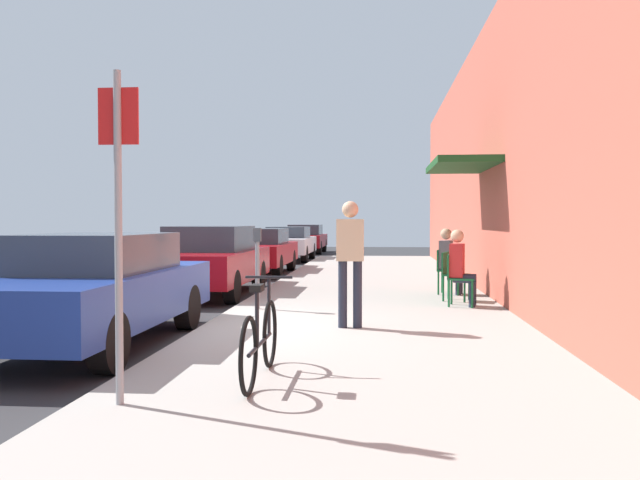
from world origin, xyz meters
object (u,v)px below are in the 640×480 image
seated_patron_0 (461,265)px  cafe_chair_2 (446,268)px  parked_car_2 (258,250)px  parked_car_4 (305,238)px  cafe_chair_0 (457,276)px  pedestrian_standing (350,253)px  parked_car_1 (210,260)px  parked_car_0 (93,288)px  parked_car_3 (288,243)px  parking_meter (257,262)px  street_sign (118,210)px  bicycle_0 (260,340)px  seated_patron_2 (449,259)px  cafe_chair_1 (452,273)px

seated_patron_0 → cafe_chair_2: seated_patron_0 is taller
seated_patron_0 → parked_car_2: bearing=122.3°
parked_car_4 → cafe_chair_0: parked_car_4 is taller
parked_car_4 → pedestrian_standing: size_ratio=2.59×
parked_car_1 → parked_car_0: bearing=-90.0°
parked_car_0 → parked_car_1: (0.00, 5.58, 0.02)m
parked_car_2 → cafe_chair_0: bearing=-58.0°
parked_car_1 → seated_patron_0: parked_car_1 is taller
parked_car_3 → cafe_chair_0: parked_car_3 is taller
parking_meter → street_sign: (-0.05, -5.55, 0.75)m
parked_car_2 → street_sign: (1.50, -13.92, 0.94)m
parked_car_1 → parked_car_2: 5.51m
parked_car_1 → street_sign: size_ratio=1.69×
pedestrian_standing → parked_car_2: bearing=107.2°
parked_car_0 → parked_car_1: bearing=90.0°
street_sign → bicycle_0: street_sign is taller
street_sign → cafe_chair_0: street_sign is taller
parking_meter → cafe_chair_0: (3.28, 0.65, -0.26)m
cafe_chair_2 → pedestrian_standing: 4.56m
seated_patron_0 → bicycle_0: bearing=-114.6°
parked_car_1 → seated_patron_2: size_ratio=3.41×
seated_patron_0 → cafe_chair_1: 0.80m
bicycle_0 → pedestrian_standing: (0.68, 2.95, 0.64)m
pedestrian_standing → parked_car_1: bearing=124.3°
parked_car_4 → street_sign: bearing=-86.7°
parked_car_4 → pedestrian_standing: 22.68m
cafe_chair_0 → cafe_chair_1: (0.00, 0.77, 0.00)m
bicycle_0 → cafe_chair_2: size_ratio=1.97×
parked_car_4 → cafe_chair_1: (4.84, -19.30, -0.09)m
parking_meter → seated_patron_0: bearing=10.8°
parking_meter → bicycle_0: 4.79m
parked_car_0 → parked_car_3: parked_car_0 is taller
parked_car_4 → seated_patron_2: size_ratio=3.41×
seated_patron_2 → parked_car_3: bearing=111.7°
cafe_chair_2 → pedestrian_standing: (-1.70, -4.20, 0.50)m
bicycle_0 → cafe_chair_0: 5.84m
parked_car_2 → parked_car_4: (0.00, 12.34, 0.01)m
seated_patron_0 → cafe_chair_1: size_ratio=1.48×
parked_car_3 → street_sign: street_sign is taller
bicycle_0 → parked_car_2: bearing=100.7°
street_sign → pedestrian_standing: bearing=66.7°
seated_patron_0 → parking_meter: bearing=-169.2°
parked_car_4 → seated_patron_0: 20.67m
parked_car_3 → seated_patron_2: size_ratio=3.41×
parked_car_1 → pedestrian_standing: 5.58m
parked_car_0 → parking_meter: 3.13m
parked_car_2 → cafe_chair_2: bearing=-50.7°
parked_car_0 → seated_patron_0: 5.93m
parked_car_0 → parked_car_4: 23.43m
parked_car_3 → parked_car_2: bearing=-90.0°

